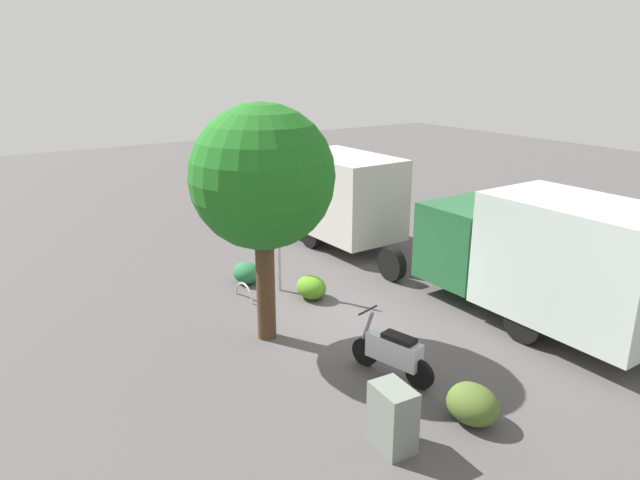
{
  "coord_description": "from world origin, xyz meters",
  "views": [
    {
      "loc": [
        -9.7,
        7.02,
        5.74
      ],
      "look_at": [
        1.43,
        -0.3,
        1.48
      ],
      "focal_mm": 32.18,
      "sensor_mm": 36.0,
      "label": 1
    }
  ],
  "objects_px": {
    "stop_sign": "(278,220)",
    "bike_rack_hoop": "(244,299)",
    "box_truck_near": "(538,254)",
    "utility_cabinet": "(393,418)",
    "motorcycle": "(393,352)",
    "street_tree": "(262,179)",
    "box_truck_far": "(326,191)"
  },
  "relations": [
    {
      "from": "stop_sign",
      "to": "bike_rack_hoop",
      "type": "relative_size",
      "value": 3.33
    },
    {
      "from": "box_truck_near",
      "to": "stop_sign",
      "type": "height_order",
      "value": "box_truck_near"
    },
    {
      "from": "stop_sign",
      "to": "box_truck_near",
      "type": "bearing_deg",
      "value": -140.73
    },
    {
      "from": "stop_sign",
      "to": "utility_cabinet",
      "type": "bearing_deg",
      "value": 165.69
    },
    {
      "from": "motorcycle",
      "to": "street_tree",
      "type": "distance_m",
      "value": 4.18
    },
    {
      "from": "stop_sign",
      "to": "bike_rack_hoop",
      "type": "bearing_deg",
      "value": 90.04
    },
    {
      "from": "box_truck_near",
      "to": "motorcycle",
      "type": "xyz_separation_m",
      "value": [
        -0.1,
        4.16,
        -1.11
      ]
    },
    {
      "from": "stop_sign",
      "to": "street_tree",
      "type": "distance_m",
      "value": 3.02
    },
    {
      "from": "utility_cabinet",
      "to": "bike_rack_hoop",
      "type": "height_order",
      "value": "utility_cabinet"
    },
    {
      "from": "stop_sign",
      "to": "bike_rack_hoop",
      "type": "xyz_separation_m",
      "value": [
        -0.0,
        1.0,
        -1.88
      ]
    },
    {
      "from": "motorcycle",
      "to": "stop_sign",
      "type": "distance_m",
      "value": 5.02
    },
    {
      "from": "motorcycle",
      "to": "bike_rack_hoop",
      "type": "xyz_separation_m",
      "value": [
        4.83,
        0.71,
        -0.52
      ]
    },
    {
      "from": "motorcycle",
      "to": "bike_rack_hoop",
      "type": "relative_size",
      "value": 2.09
    },
    {
      "from": "box_truck_near",
      "to": "stop_sign",
      "type": "bearing_deg",
      "value": 38.79
    },
    {
      "from": "street_tree",
      "to": "bike_rack_hoop",
      "type": "distance_m",
      "value": 4.08
    },
    {
      "from": "stop_sign",
      "to": "box_truck_far",
      "type": "bearing_deg",
      "value": -48.61
    },
    {
      "from": "box_truck_near",
      "to": "utility_cabinet",
      "type": "height_order",
      "value": "box_truck_near"
    },
    {
      "from": "stop_sign",
      "to": "utility_cabinet",
      "type": "relative_size",
      "value": 2.73
    },
    {
      "from": "box_truck_near",
      "to": "box_truck_far",
      "type": "relative_size",
      "value": 1.0
    },
    {
      "from": "box_truck_far",
      "to": "bike_rack_hoop",
      "type": "relative_size",
      "value": 8.2
    },
    {
      "from": "box_truck_far",
      "to": "bike_rack_hoop",
      "type": "xyz_separation_m",
      "value": [
        -3.1,
        4.52,
        -1.59
      ]
    },
    {
      "from": "utility_cabinet",
      "to": "bike_rack_hoop",
      "type": "relative_size",
      "value": 1.22
    },
    {
      "from": "box_truck_far",
      "to": "stop_sign",
      "type": "height_order",
      "value": "box_truck_far"
    },
    {
      "from": "stop_sign",
      "to": "utility_cabinet",
      "type": "xyz_separation_m",
      "value": [
        -6.38,
        1.63,
        -1.36
      ]
    },
    {
      "from": "box_truck_near",
      "to": "box_truck_far",
      "type": "distance_m",
      "value": 7.83
    },
    {
      "from": "stop_sign",
      "to": "utility_cabinet",
      "type": "distance_m",
      "value": 6.73
    },
    {
      "from": "box_truck_far",
      "to": "stop_sign",
      "type": "relative_size",
      "value": 2.47
    },
    {
      "from": "motorcycle",
      "to": "bike_rack_hoop",
      "type": "distance_m",
      "value": 4.91
    },
    {
      "from": "stop_sign",
      "to": "bike_rack_hoop",
      "type": "distance_m",
      "value": 2.13
    },
    {
      "from": "box_truck_far",
      "to": "utility_cabinet",
      "type": "xyz_separation_m",
      "value": [
        -9.48,
        5.14,
        -1.08
      ]
    },
    {
      "from": "box_truck_far",
      "to": "motorcycle",
      "type": "relative_size",
      "value": 3.92
    },
    {
      "from": "bike_rack_hoop",
      "to": "utility_cabinet",
      "type": "bearing_deg",
      "value": 174.41
    }
  ]
}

